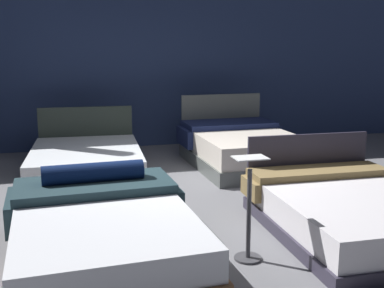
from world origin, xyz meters
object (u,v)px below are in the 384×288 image
bed_1 (351,211)px  price_sign (249,221)px  bed_2 (86,161)px  bed_0 (103,231)px  bed_3 (242,147)px

bed_1 → price_sign: size_ratio=2.30×
bed_2 → bed_1: bearing=-46.3°
bed_0 → bed_1: 2.44m
bed_3 → price_sign: size_ratio=2.33×
bed_2 → bed_3: size_ratio=1.00×
bed_0 → bed_2: size_ratio=1.03×
price_sign → bed_2: bearing=110.9°
bed_0 → bed_1: bearing=-2.7°
bed_1 → bed_2: size_ratio=0.99×
bed_1 → bed_3: bed_3 is taller
bed_0 → bed_3: bed_3 is taller
bed_2 → price_sign: price_sign is taller
bed_0 → price_sign: bearing=-18.2°
bed_2 → price_sign: (1.22, -3.20, 0.14)m
bed_0 → bed_3: (2.38, 2.86, 0.03)m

